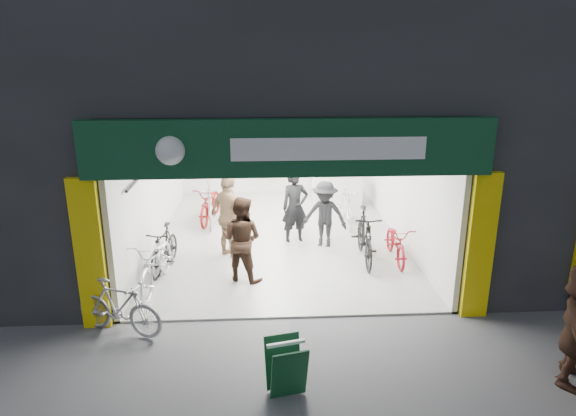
{
  "coord_description": "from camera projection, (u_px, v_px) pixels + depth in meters",
  "views": [
    {
      "loc": [
        -0.46,
        -7.94,
        4.55
      ],
      "look_at": [
        0.07,
        1.5,
        1.55
      ],
      "focal_mm": 32.0,
      "sensor_mm": 36.0,
      "label": 1
    }
  ],
  "objects": [
    {
      "name": "ground",
      "position": [
        289.0,
        319.0,
        8.96
      ],
      "size": [
        60.0,
        60.0,
        0.0
      ],
      "primitive_type": "plane",
      "color": "#56565B",
      "rests_on": "ground"
    },
    {
      "name": "building",
      "position": [
        314.0,
        56.0,
        12.45
      ],
      "size": [
        17.0,
        10.27,
        8.0
      ],
      "color": "#232326",
      "rests_on": "ground"
    },
    {
      "name": "bike_left_front",
      "position": [
        157.0,
        262.0,
        9.97
      ],
      "size": [
        0.87,
        2.07,
        1.06
      ],
      "primitive_type": "imported",
      "rotation": [
        0.0,
        0.0,
        -0.08
      ],
      "color": "silver",
      "rests_on": "ground"
    },
    {
      "name": "bike_left_midfront",
      "position": [
        164.0,
        249.0,
        10.77
      ],
      "size": [
        0.71,
        1.66,
        0.97
      ],
      "primitive_type": "imported",
      "rotation": [
        0.0,
        0.0,
        -0.16
      ],
      "color": "black",
      "rests_on": "ground"
    },
    {
      "name": "bike_left_midback",
      "position": [
        211.0,
        203.0,
        13.81
      ],
      "size": [
        0.96,
        1.98,
        1.0
      ],
      "primitive_type": "imported",
      "rotation": [
        0.0,
        0.0,
        -0.16
      ],
      "color": "maroon",
      "rests_on": "ground"
    },
    {
      "name": "bike_left_back",
      "position": [
        210.0,
        204.0,
        13.55
      ],
      "size": [
        0.72,
        1.87,
        1.09
      ],
      "primitive_type": "imported",
      "rotation": [
        0.0,
        0.0,
        0.11
      ],
      "color": "#A6A6AB",
      "rests_on": "ground"
    },
    {
      "name": "bike_right_front",
      "position": [
        365.0,
        236.0,
        11.17
      ],
      "size": [
        0.65,
        1.98,
        1.18
      ],
      "primitive_type": "imported",
      "rotation": [
        0.0,
        0.0,
        -0.05
      ],
      "color": "black",
      "rests_on": "ground"
    },
    {
      "name": "bike_right_mid",
      "position": [
        396.0,
        242.0,
        11.24
      ],
      "size": [
        0.63,
        1.67,
        0.87
      ],
      "primitive_type": "imported",
      "rotation": [
        0.0,
        0.0,
        -0.03
      ],
      "color": "maroon",
      "rests_on": "ground"
    },
    {
      "name": "bike_right_back",
      "position": [
        346.0,
        206.0,
        13.5
      ],
      "size": [
        0.54,
        1.75,
        1.04
      ],
      "primitive_type": "imported",
      "rotation": [
        0.0,
        0.0,
        -0.03
      ],
      "color": "silver",
      "rests_on": "ground"
    },
    {
      "name": "parked_bike",
      "position": [
        119.0,
        307.0,
        8.37
      ],
      "size": [
        1.65,
        1.02,
        0.96
      ],
      "primitive_type": "imported",
      "rotation": [
        0.0,
        0.0,
        1.18
      ],
      "color": "#A3A3A8",
      "rests_on": "ground"
    },
    {
      "name": "customer_a",
      "position": [
        295.0,
        207.0,
        12.18
      ],
      "size": [
        0.74,
        0.58,
        1.78
      ],
      "primitive_type": "imported",
      "rotation": [
        0.0,
        0.0,
        0.25
      ],
      "color": "black",
      "rests_on": "ground"
    },
    {
      "name": "customer_b",
      "position": [
        241.0,
        239.0,
        10.17
      ],
      "size": [
        1.06,
        0.97,
        1.77
      ],
      "primitive_type": "imported",
      "rotation": [
        0.0,
        0.0,
        2.71
      ],
      "color": "#352118",
      "rests_on": "ground"
    },
    {
      "name": "customer_c",
      "position": [
        325.0,
        215.0,
        11.89
      ],
      "size": [
        1.17,
        0.89,
        1.61
      ],
      "primitive_type": "imported",
      "rotation": [
        0.0,
        0.0,
        -0.31
      ],
      "color": "black",
      "rests_on": "ground"
    },
    {
      "name": "customer_d",
      "position": [
        229.0,
        217.0,
        11.28
      ],
      "size": [
        1.12,
        1.11,
        1.9
      ],
      "primitive_type": "imported",
      "rotation": [
        0.0,
        0.0,
        2.37
      ],
      "color": "#9C7C5B",
      "rests_on": "ground"
    },
    {
      "name": "sandwich_board",
      "position": [
        286.0,
        366.0,
        6.91
      ],
      "size": [
        0.6,
        0.61,
        0.77
      ],
      "rotation": [
        0.0,
        0.0,
        0.23
      ],
      "color": "#0F3F21",
      "rests_on": "ground"
    }
  ]
}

